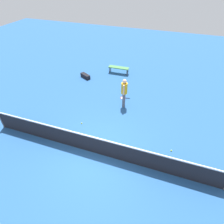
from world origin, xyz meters
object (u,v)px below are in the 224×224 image
at_px(tennis_ball_near_player, 48,125).
at_px(equipment_bag, 85,76).
at_px(courtside_bench, 119,68).
at_px(tennis_ball_by_net, 82,123).
at_px(player_near_side, 124,91).
at_px(tennis_ball_midcourt, 171,151).
at_px(tennis_racket_near_player, 123,98).

distance_m(tennis_ball_near_player, equipment_bag, 5.27).
bearing_deg(courtside_bench, tennis_ball_by_net, 89.49).
xyz_separation_m(player_near_side, tennis_ball_by_net, (1.57, 2.20, -0.98)).
relative_size(tennis_ball_near_player, equipment_bag, 0.08).
bearing_deg(tennis_ball_midcourt, tennis_racket_near_player, -45.88).
distance_m(tennis_ball_by_net, tennis_ball_midcourt, 4.51).
relative_size(player_near_side, tennis_racket_near_player, 2.80).
height_order(tennis_ball_near_player, tennis_ball_midcourt, same).
relative_size(tennis_ball_midcourt, equipment_bag, 0.08).
relative_size(player_near_side, courtside_bench, 1.13).
xyz_separation_m(tennis_ball_midcourt, courtside_bench, (4.44, -6.30, 0.38)).
distance_m(tennis_ball_by_net, equipment_bag, 4.96).
distance_m(player_near_side, tennis_ball_midcourt, 3.97).
height_order(player_near_side, tennis_ball_near_player, player_near_side).
distance_m(tennis_racket_near_player, tennis_ball_midcourt, 4.52).
relative_size(tennis_racket_near_player, tennis_ball_near_player, 9.19).
height_order(tennis_racket_near_player, tennis_ball_midcourt, tennis_ball_midcourt).
bearing_deg(equipment_bag, tennis_ball_near_player, 94.78).
distance_m(tennis_racket_near_player, equipment_bag, 3.70).
bearing_deg(courtside_bench, tennis_ball_near_player, 76.56).
relative_size(player_near_side, equipment_bag, 2.03).
bearing_deg(tennis_ball_by_net, tennis_ball_near_player, 24.67).
height_order(tennis_ball_midcourt, courtside_bench, courtside_bench).
relative_size(tennis_ball_near_player, tennis_ball_by_net, 1.00).
distance_m(tennis_racket_near_player, courtside_bench, 3.35).
distance_m(tennis_ball_midcourt, courtside_bench, 7.72).
xyz_separation_m(tennis_ball_near_player, equipment_bag, (0.44, -5.25, 0.11)).
xyz_separation_m(tennis_ball_midcourt, equipment_bag, (6.48, -4.85, 0.11)).
bearing_deg(courtside_bench, equipment_bag, 35.53).
relative_size(tennis_ball_near_player, tennis_ball_midcourt, 1.00).
bearing_deg(equipment_bag, player_near_side, 146.72).
distance_m(player_near_side, equipment_bag, 4.35).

